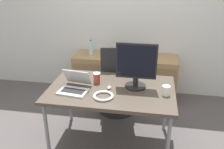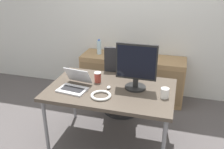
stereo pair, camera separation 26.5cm
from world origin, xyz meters
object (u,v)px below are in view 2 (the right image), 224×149
Objects in this scene: office_chair at (122,88)px; laptop_center at (74,85)px; water_bottle at (99,47)px; mouse at (109,87)px; cabinet_left at (100,74)px; cable_coil at (101,95)px; coffee_cup_white at (165,93)px; monitor at (136,67)px; cabinet_right at (167,81)px; coffee_cup_brown at (98,77)px.

office_chair is 0.98m from laptop_center.
mouse is at bearing -67.12° from water_bottle.
cabinet_left is 1.42m from laptop_center.
cabinet_left is at bearing 134.47° from office_chair.
office_chair reaches higher than water_bottle.
cabinet_left is 0.47m from water_bottle.
mouse is at bearing 82.34° from cable_coil.
cabinet_left is 6.65× the size of coffee_cup_white.
water_bottle is at bearing 131.85° from coffee_cup_white.
cable_coil is (-0.03, -0.20, -0.00)m from mouse.
cabinet_left is 2.92× the size of water_bottle.
coffee_cup_white is (1.00, 0.06, 0.01)m from laptop_center.
laptop_center is (0.15, -1.34, 0.45)m from cabinet_left.
laptop_center reaches higher than water_bottle.
coffee_cup_white is at bearing -48.10° from cabinet_left.
monitor reaches higher than water_bottle.
cabinet_right is 1.36m from monitor.
coffee_cup_white is at bearing -88.48° from cabinet_right.
water_bottle is 1.35m from laptop_center.
mouse is 0.29× the size of cable_coil.
monitor reaches higher than coffee_cup_white.
cabinet_right is 1.44m from mouse.
mouse is at bearing -37.47° from coffee_cup_brown.
monitor is (0.31, -0.63, 0.61)m from office_chair.
cabinet_left is 1.78m from coffee_cup_white.
mouse reaches higher than cabinet_left.
cabinet_left is at bearing 107.61° from coffee_cup_brown.
water_bottle is 1.35m from mouse.
coffee_cup_brown is (-0.17, 0.13, 0.05)m from mouse.
water_bottle is 0.67× the size of laptop_center.
coffee_cup_white reaches higher than cable_coil.
cabinet_right is 1.62m from cable_coil.
office_chair is 2.07× the size of monitor.
water_bottle is at bearing 96.49° from laptop_center.
laptop_center is 3.39× the size of coffee_cup_white.
mouse is (-0.29, -0.10, -0.24)m from monitor.
cabinet_right is at bearing 75.23° from monitor.
coffee_cup_brown reaches higher than coffee_cup_white.
water_bottle is (0.00, 0.00, 0.47)m from cabinet_left.
coffee_cup_brown is 0.37m from cable_coil.
office_chair is at bearing 115.89° from monitor.
coffee_cup_brown is (-0.15, -0.60, 0.42)m from office_chair.
cabinet_left is at bearing 131.90° from coffee_cup_white.
cabinet_left and cabinet_right have the same top height.
coffee_cup_brown is at bearing 168.07° from coffee_cup_white.
coffee_cup_white is at bearing -49.97° from office_chair.
water_bottle is at bearing 90.00° from cabinet_left.
monitor reaches higher than laptop_center.
monitor is 0.50m from coffee_cup_brown.
mouse is 0.20m from cable_coil.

